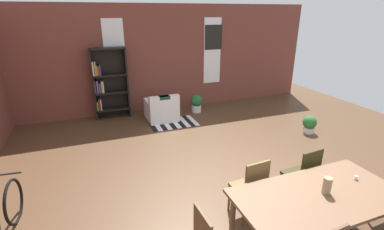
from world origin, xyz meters
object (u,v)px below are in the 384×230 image
object	(u,v)px
potted_plant_by_shelf	(309,124)
bookshelf_tall	(108,83)
potted_plant_corner	(196,103)
dining_chair_far_left	(251,187)
dining_table	(318,200)
dining_chair_far_right	(303,174)
armchair_white	(162,110)
vase_on_table	(327,186)

from	to	relation	value
potted_plant_by_shelf	bookshelf_tall	bearing A→B (deg)	147.33
potted_plant_corner	dining_chair_far_left	bearing A→B (deg)	-102.04
dining_chair_far_left	potted_plant_by_shelf	size ratio (longest dim) A/B	2.17
dining_table	bookshelf_tall	world-z (taller)	bookshelf_tall
bookshelf_tall	dining_chair_far_left	bearing A→B (deg)	-73.43
dining_table	potted_plant_corner	world-z (taller)	dining_table
dining_table	dining_chair_far_left	size ratio (longest dim) A/B	2.12
dining_table	dining_chair_far_right	bearing A→B (deg)	57.95
dining_chair_far_left	potted_plant_corner	size ratio (longest dim) A/B	1.84
bookshelf_tall	armchair_white	bearing A→B (deg)	-28.76
dining_table	potted_plant_by_shelf	bearing A→B (deg)	48.06
potted_plant_by_shelf	potted_plant_corner	distance (m)	3.12
dining_table	potted_plant_corner	size ratio (longest dim) A/B	3.91
dining_chair_far_left	dining_chair_far_right	world-z (taller)	same
dining_chair_far_left	bookshelf_tall	distance (m)	5.13
potted_plant_by_shelf	vase_on_table	bearing A→B (deg)	-130.84
bookshelf_tall	armchair_white	distance (m)	1.63
dining_chair_far_left	potted_plant_by_shelf	distance (m)	3.62
armchair_white	potted_plant_corner	bearing A→B (deg)	13.01
dining_chair_far_right	potted_plant_by_shelf	bearing A→B (deg)	45.13
armchair_white	dining_chair_far_right	bearing A→B (deg)	-75.61
armchair_white	potted_plant_corner	xyz separation A→B (m)	(1.12, 0.26, -0.00)
dining_chair_far_left	potted_plant_by_shelf	xyz separation A→B (m)	(2.96, 2.06, -0.28)
potted_plant_corner	dining_chair_far_right	bearing A→B (deg)	-90.53
bookshelf_tall	potted_plant_by_shelf	size ratio (longest dim) A/B	4.39
dining_chair_far_right	potted_plant_corner	distance (m)	4.45
dining_chair_far_left	potted_plant_corner	xyz separation A→B (m)	(0.95, 4.45, -0.24)
armchair_white	potted_plant_by_shelf	distance (m)	3.78
dining_chair_far_right	bookshelf_tall	bearing A→B (deg)	115.77
potted_plant_corner	bookshelf_tall	bearing A→B (deg)	169.41
bookshelf_tall	potted_plant_corner	bearing A→B (deg)	-10.59
potted_plant_by_shelf	armchair_white	bearing A→B (deg)	145.81
bookshelf_tall	potted_plant_corner	distance (m)	2.55
vase_on_table	armchair_white	size ratio (longest dim) A/B	0.25
vase_on_table	dining_chair_far_right	size ratio (longest dim) A/B	0.22
potted_plant_corner	potted_plant_by_shelf	bearing A→B (deg)	-49.82
dining_table	bookshelf_tall	bearing A→B (deg)	108.68
dining_chair_far_right	potted_plant_corner	bearing A→B (deg)	89.47
dining_table	potted_plant_by_shelf	world-z (taller)	dining_table
potted_plant_by_shelf	dining_chair_far_right	bearing A→B (deg)	-134.87
armchair_white	potted_plant_by_shelf	world-z (taller)	armchair_white
vase_on_table	dining_chair_far_right	bearing A→B (deg)	63.61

